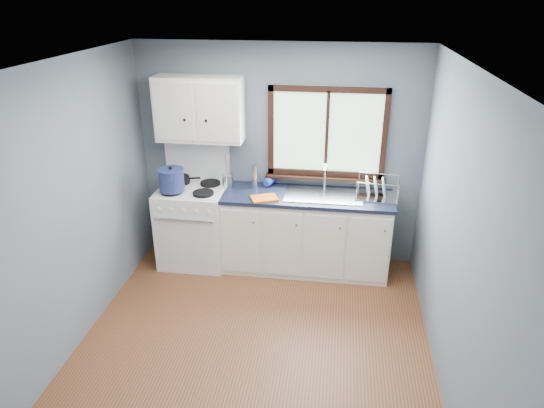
# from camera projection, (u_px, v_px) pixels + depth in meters

# --- Properties ---
(floor) EXTENTS (3.20, 3.60, 0.02)m
(floor) POSITION_uv_depth(u_px,v_px,m) (253.00, 350.00, 4.40)
(floor) COLOR brown
(floor) RESTS_ON ground
(ceiling) EXTENTS (3.20, 3.60, 0.02)m
(ceiling) POSITION_uv_depth(u_px,v_px,m) (247.00, 65.00, 3.38)
(ceiling) COLOR white
(ceiling) RESTS_ON wall_back
(wall_back) EXTENTS (3.20, 0.02, 2.50)m
(wall_back) POSITION_uv_depth(u_px,v_px,m) (279.00, 156.00, 5.53)
(wall_back) COLOR slate
(wall_back) RESTS_ON ground
(wall_front) EXTENTS (3.20, 0.02, 2.50)m
(wall_front) POSITION_uv_depth(u_px,v_px,m) (180.00, 399.00, 2.25)
(wall_front) COLOR slate
(wall_front) RESTS_ON ground
(wall_left) EXTENTS (0.02, 3.60, 2.50)m
(wall_left) POSITION_uv_depth(u_px,v_px,m) (63.00, 214.00, 4.10)
(wall_left) COLOR slate
(wall_left) RESTS_ON ground
(wall_right) EXTENTS (0.02, 3.60, 2.50)m
(wall_right) POSITION_uv_depth(u_px,v_px,m) (458.00, 239.00, 3.68)
(wall_right) COLOR slate
(wall_right) RESTS_ON ground
(gas_range) EXTENTS (0.76, 0.69, 1.36)m
(gas_range) POSITION_uv_depth(u_px,v_px,m) (194.00, 223.00, 5.65)
(gas_range) COLOR white
(gas_range) RESTS_ON floor
(base_cabinets) EXTENTS (1.85, 0.60, 0.88)m
(base_cabinets) POSITION_uv_depth(u_px,v_px,m) (306.00, 236.00, 5.54)
(base_cabinets) COLOR white
(base_cabinets) RESTS_ON floor
(countertop) EXTENTS (1.89, 0.64, 0.04)m
(countertop) POSITION_uv_depth(u_px,v_px,m) (307.00, 196.00, 5.33)
(countertop) COLOR black
(countertop) RESTS_ON base_cabinets
(sink) EXTENTS (0.84, 0.46, 0.44)m
(sink) POSITION_uv_depth(u_px,v_px,m) (323.00, 201.00, 5.33)
(sink) COLOR silver
(sink) RESTS_ON countertop
(window) EXTENTS (1.36, 0.10, 1.03)m
(window) POSITION_uv_depth(u_px,v_px,m) (327.00, 139.00, 5.33)
(window) COLOR #9EC6A8
(window) RESTS_ON wall_back
(upper_cabinets) EXTENTS (0.95, 0.35, 0.70)m
(upper_cabinets) POSITION_uv_depth(u_px,v_px,m) (199.00, 109.00, 5.24)
(upper_cabinets) COLOR white
(upper_cabinets) RESTS_ON wall_back
(skillet) EXTENTS (0.40, 0.30, 0.05)m
(skillet) POSITION_uv_depth(u_px,v_px,m) (179.00, 179.00, 5.60)
(skillet) COLOR black
(skillet) RESTS_ON gas_range
(stockpot) EXTENTS (0.36, 0.36, 0.28)m
(stockpot) POSITION_uv_depth(u_px,v_px,m) (171.00, 180.00, 5.29)
(stockpot) COLOR navy
(stockpot) RESTS_ON gas_range
(utensil_crock) EXTENTS (0.13, 0.13, 0.39)m
(utensil_crock) POSITION_uv_depth(u_px,v_px,m) (228.00, 181.00, 5.49)
(utensil_crock) COLOR silver
(utensil_crock) RESTS_ON countertop
(thermos) EXTENTS (0.06, 0.06, 0.27)m
(thermos) POSITION_uv_depth(u_px,v_px,m) (255.00, 177.00, 5.46)
(thermos) COLOR silver
(thermos) RESTS_ON countertop
(soap_bottle) EXTENTS (0.13, 0.13, 0.26)m
(soap_bottle) POSITION_uv_depth(u_px,v_px,m) (266.00, 177.00, 5.47)
(soap_bottle) COLOR #2033A0
(soap_bottle) RESTS_ON countertop
(dish_towel) EXTENTS (0.33, 0.29, 0.02)m
(dish_towel) POSITION_uv_depth(u_px,v_px,m) (264.00, 198.00, 5.21)
(dish_towel) COLOR orange
(dish_towel) RESTS_ON countertop
(dish_rack) EXTENTS (0.48, 0.38, 0.23)m
(dish_rack) POSITION_uv_depth(u_px,v_px,m) (377.00, 192.00, 5.24)
(dish_rack) COLOR silver
(dish_rack) RESTS_ON countertop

